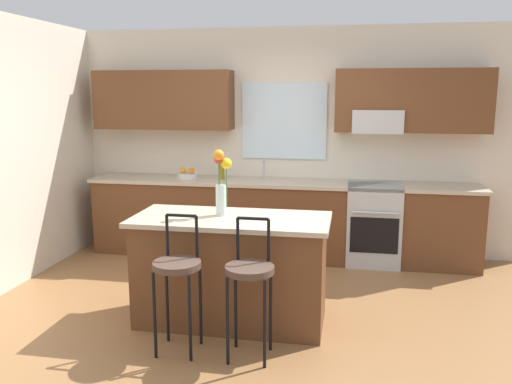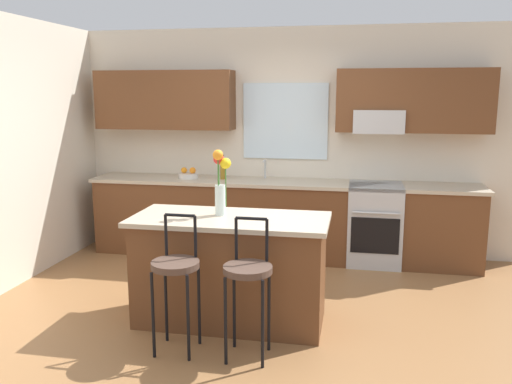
{
  "view_description": "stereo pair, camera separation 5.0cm",
  "coord_description": "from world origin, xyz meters",
  "px_view_note": "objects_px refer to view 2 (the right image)",
  "views": [
    {
      "loc": [
        0.82,
        -4.35,
        1.95
      ],
      "look_at": [
        -0.08,
        0.55,
        1.0
      ],
      "focal_mm": 37.06,
      "sensor_mm": 36.0,
      "label": 1
    },
    {
      "loc": [
        0.87,
        -4.34,
        1.95
      ],
      "look_at": [
        -0.08,
        0.55,
        1.0
      ],
      "focal_mm": 37.06,
      "sensor_mm": 36.0,
      "label": 2
    }
  ],
  "objects_px": {
    "bar_stool_near": "(176,271)",
    "fruit_bowl_oranges": "(188,175)",
    "kitchen_island": "(231,269)",
    "flower_vase": "(221,180)",
    "bar_stool_middle": "(248,275)",
    "bottle_olive_oil": "(223,170)",
    "oven_range": "(374,224)"
  },
  "relations": [
    {
      "from": "bar_stool_middle",
      "to": "bottle_olive_oil",
      "type": "height_order",
      "value": "bottle_olive_oil"
    },
    {
      "from": "kitchen_island",
      "to": "bottle_olive_oil",
      "type": "height_order",
      "value": "bottle_olive_oil"
    },
    {
      "from": "fruit_bowl_oranges",
      "to": "bottle_olive_oil",
      "type": "xyz_separation_m",
      "value": [
        0.43,
        0.0,
        0.07
      ]
    },
    {
      "from": "kitchen_island",
      "to": "bar_stool_near",
      "type": "bearing_deg",
      "value": -115.01
    },
    {
      "from": "kitchen_island",
      "to": "bottle_olive_oil",
      "type": "relative_size",
      "value": 5.63
    },
    {
      "from": "kitchen_island",
      "to": "flower_vase",
      "type": "distance_m",
      "value": 0.77
    },
    {
      "from": "oven_range",
      "to": "fruit_bowl_oranges",
      "type": "relative_size",
      "value": 3.83
    },
    {
      "from": "fruit_bowl_oranges",
      "to": "bar_stool_middle",
      "type": "bearing_deg",
      "value": -63.14
    },
    {
      "from": "bar_stool_middle",
      "to": "bar_stool_near",
      "type": "bearing_deg",
      "value": 180.0
    },
    {
      "from": "oven_range",
      "to": "bar_stool_near",
      "type": "bearing_deg",
      "value": -121.87
    },
    {
      "from": "oven_range",
      "to": "fruit_bowl_oranges",
      "type": "xyz_separation_m",
      "value": [
        -2.22,
        0.02,
        0.5
      ]
    },
    {
      "from": "bar_stool_near",
      "to": "bar_stool_middle",
      "type": "height_order",
      "value": "same"
    },
    {
      "from": "flower_vase",
      "to": "fruit_bowl_oranges",
      "type": "distance_m",
      "value": 2.05
    },
    {
      "from": "oven_range",
      "to": "kitchen_island",
      "type": "height_order",
      "value": "same"
    },
    {
      "from": "bar_stool_near",
      "to": "bar_stool_middle",
      "type": "relative_size",
      "value": 1.0
    },
    {
      "from": "kitchen_island",
      "to": "bar_stool_middle",
      "type": "xyz_separation_m",
      "value": [
        0.28,
        -0.59,
        0.17
      ]
    },
    {
      "from": "bar_stool_near",
      "to": "fruit_bowl_oranges",
      "type": "height_order",
      "value": "fruit_bowl_oranges"
    },
    {
      "from": "bar_stool_near",
      "to": "bar_stool_middle",
      "type": "bearing_deg",
      "value": 0.0
    },
    {
      "from": "flower_vase",
      "to": "bottle_olive_oil",
      "type": "height_order",
      "value": "flower_vase"
    },
    {
      "from": "kitchen_island",
      "to": "flower_vase",
      "type": "height_order",
      "value": "flower_vase"
    },
    {
      "from": "oven_range",
      "to": "fruit_bowl_oranges",
      "type": "distance_m",
      "value": 2.28
    },
    {
      "from": "kitchen_island",
      "to": "fruit_bowl_oranges",
      "type": "distance_m",
      "value": 2.18
    },
    {
      "from": "bar_stool_near",
      "to": "fruit_bowl_oranges",
      "type": "distance_m",
      "value": 2.59
    },
    {
      "from": "oven_range",
      "to": "flower_vase",
      "type": "xyz_separation_m",
      "value": [
        -1.34,
        -1.8,
        0.77
      ]
    },
    {
      "from": "bar_stool_near",
      "to": "bottle_olive_oil",
      "type": "height_order",
      "value": "bottle_olive_oil"
    },
    {
      "from": "bottle_olive_oil",
      "to": "fruit_bowl_oranges",
      "type": "bearing_deg",
      "value": -180.0
    },
    {
      "from": "bar_stool_middle",
      "to": "flower_vase",
      "type": "relative_size",
      "value": 1.86
    },
    {
      "from": "flower_vase",
      "to": "fruit_bowl_oranges",
      "type": "relative_size",
      "value": 2.33
    },
    {
      "from": "kitchen_island",
      "to": "fruit_bowl_oranges",
      "type": "relative_size",
      "value": 6.85
    },
    {
      "from": "bottle_olive_oil",
      "to": "oven_range",
      "type": "bearing_deg",
      "value": -0.79
    },
    {
      "from": "oven_range",
      "to": "bar_stool_middle",
      "type": "distance_m",
      "value": 2.64
    },
    {
      "from": "bar_stool_near",
      "to": "flower_vase",
      "type": "height_order",
      "value": "flower_vase"
    }
  ]
}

